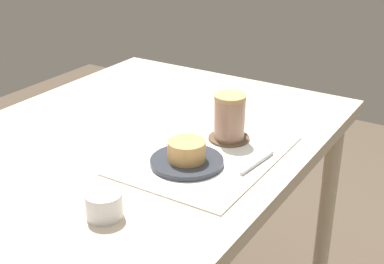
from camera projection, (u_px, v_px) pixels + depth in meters
name	position (u px, v px, depth m)	size (l,w,h in m)	color
dining_table	(136.00, 166.00, 1.37)	(1.09, 0.84, 0.75)	beige
placemat	(207.00, 155.00, 1.23)	(0.41, 0.30, 0.00)	white
pastry_plate	(187.00, 162.00, 1.19)	(0.16, 0.16, 0.01)	#333842
pastry	(187.00, 150.00, 1.17)	(0.08, 0.08, 0.04)	#E0A860
coffee_coaster	(229.00, 138.00, 1.31)	(0.10, 0.10, 0.01)	brown
coffee_mug	(230.00, 116.00, 1.28)	(0.11, 0.08, 0.11)	tan
teaspoon	(257.00, 163.00, 1.18)	(0.01, 0.01, 0.13)	silver
sugar_bowl	(104.00, 205.00, 0.99)	(0.07, 0.07, 0.05)	white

